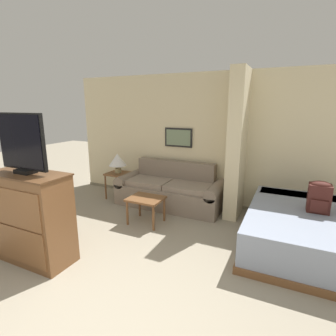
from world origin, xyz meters
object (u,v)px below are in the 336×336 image
object	(u,v)px
coffee_table	(146,201)
tv	(22,144)
tv_dresser	(31,217)
bed	(302,229)
couch	(170,190)
backpack	(319,196)
table_lamp	(118,160)

from	to	relation	value
coffee_table	tv	size ratio (longest dim) A/B	0.77
tv_dresser	bed	distance (m)	3.68
couch	backpack	distance (m)	2.64
couch	coffee_table	distance (m)	0.94
table_lamp	tv	xyz separation A→B (m)	(0.41, -2.43, 0.69)
bed	backpack	xyz separation A→B (m)	(0.16, 0.07, 0.49)
tv	couch	bearing A→B (deg)	72.41
couch	backpack	xyz separation A→B (m)	(2.54, -0.59, 0.45)
couch	tv	distance (m)	2.90
couch	tv_dresser	world-z (taller)	tv_dresser
tv_dresser	backpack	xyz separation A→B (m)	(3.33, 1.92, 0.18)
tv	bed	distance (m)	3.88
tv	backpack	xyz separation A→B (m)	(3.33, 1.92, -0.77)
couch	bed	world-z (taller)	couch
table_lamp	couch	bearing A→B (deg)	3.71
backpack	couch	bearing A→B (deg)	166.91
coffee_table	couch	bearing A→B (deg)	88.55
couch	bed	xyz separation A→B (m)	(2.37, -0.66, -0.04)
backpack	coffee_table	bearing A→B (deg)	-172.38
tv	coffee_table	bearing A→B (deg)	63.89
coffee_table	tv	world-z (taller)	tv
couch	tv	xyz separation A→B (m)	(-0.79, -2.50, 1.22)
table_lamp	tv	distance (m)	2.56
couch	table_lamp	bearing A→B (deg)	-176.29
coffee_table	table_lamp	world-z (taller)	table_lamp
coffee_table	tv	bearing A→B (deg)	-116.11
tv	bed	xyz separation A→B (m)	(3.17, 1.84, -1.26)
couch	coffee_table	xyz separation A→B (m)	(-0.02, -0.93, 0.07)
backpack	tv	bearing A→B (deg)	-150.09
coffee_table	tv_dresser	world-z (taller)	tv_dresser
couch	coffee_table	world-z (taller)	couch
coffee_table	tv	xyz separation A→B (m)	(-0.77, -1.57, 1.14)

